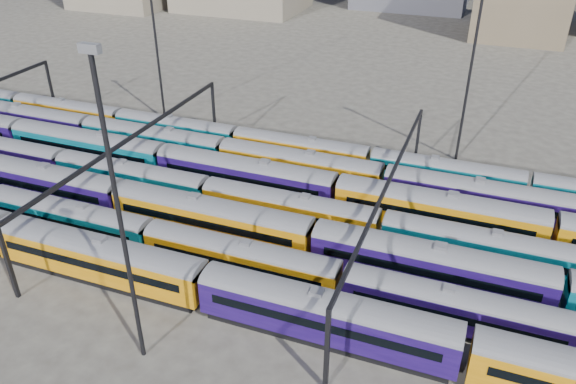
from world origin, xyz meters
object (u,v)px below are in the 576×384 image
(rake_1, at_px, (342,279))
(mast_2, at_px, (118,209))
(rake_2, at_px, (211,215))
(rake_0, at_px, (326,312))

(rake_1, relative_size, mast_2, 4.70)
(rake_2, bearing_deg, rake_0, -32.20)
(rake_1, height_order, rake_2, rake_2)
(rake_2, bearing_deg, rake_1, -17.55)
(rake_0, bearing_deg, mast_2, -152.39)
(rake_2, bearing_deg, mast_2, -81.64)
(rake_1, bearing_deg, rake_2, 162.45)
(rake_0, bearing_deg, rake_1, 90.75)
(rake_0, relative_size, rake_1, 1.31)
(rake_0, distance_m, rake_2, 18.77)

